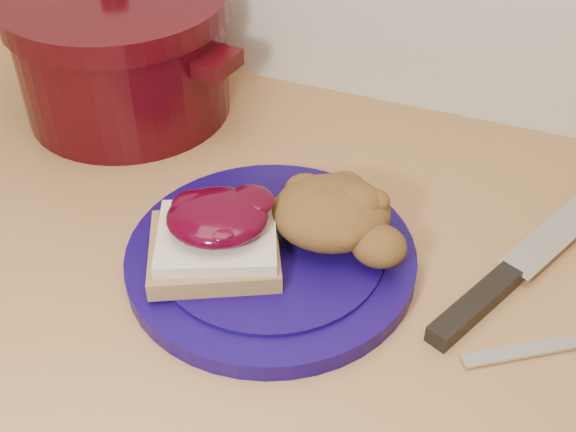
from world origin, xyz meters
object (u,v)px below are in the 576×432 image
at_px(plate, 271,257).
at_px(chef_knife, 502,282).
at_px(dutch_oven, 123,53).
at_px(butter_knife, 561,344).
at_px(pepper_grinder, 135,40).

xyz_separation_m(plate, chef_knife, (0.22, 0.05, -0.00)).
bearing_deg(plate, dutch_oven, 144.22).
relative_size(chef_knife, dutch_oven, 0.94).
height_order(chef_knife, butter_knife, chef_knife).
distance_m(chef_knife, dutch_oven, 0.52).
xyz_separation_m(plate, dutch_oven, (-0.28, 0.20, 0.07)).
bearing_deg(butter_knife, pepper_grinder, 121.52).
height_order(butter_knife, dutch_oven, dutch_oven).
bearing_deg(chef_knife, dutch_oven, 97.38).
distance_m(butter_knife, dutch_oven, 0.60).
bearing_deg(plate, pepper_grinder, 139.05).
xyz_separation_m(chef_knife, butter_knife, (0.06, -0.05, -0.01)).
xyz_separation_m(plate, butter_knife, (0.28, -0.00, -0.01)).
relative_size(dutch_oven, pepper_grinder, 2.57).
xyz_separation_m(chef_knife, pepper_grinder, (-0.52, 0.21, 0.05)).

